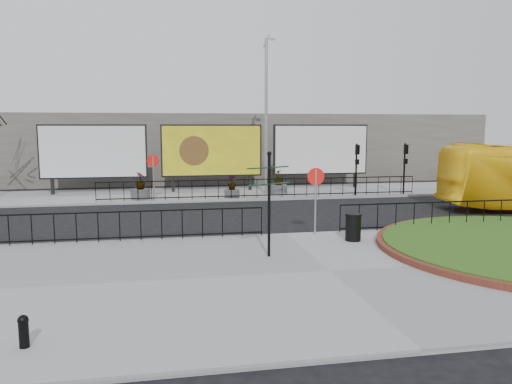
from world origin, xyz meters
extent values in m
plane|color=black|center=(0.00, 0.00, 0.00)|extent=(90.00, 90.00, 0.00)
cube|color=gray|center=(0.00, -5.00, 0.06)|extent=(30.00, 10.00, 0.12)
cube|color=gray|center=(0.00, 12.00, 0.06)|extent=(44.00, 6.00, 0.12)
cylinder|color=gray|center=(-5.00, 9.40, 1.32)|extent=(0.07, 0.07, 2.40)
cylinder|color=red|center=(-5.00, 9.40, 2.27)|extent=(0.64, 0.03, 0.64)
cylinder|color=white|center=(-5.00, 9.42, 2.27)|extent=(0.50, 0.03, 0.50)
cylinder|color=gray|center=(1.00, -0.40, 1.32)|extent=(0.07, 0.07, 2.40)
cylinder|color=red|center=(1.00, -0.40, 2.27)|extent=(0.64, 0.03, 0.64)
cylinder|color=white|center=(1.00, -0.38, 2.27)|extent=(0.50, 0.03, 0.50)
cube|color=black|center=(-10.90, 13.00, 0.62)|extent=(0.18, 0.18, 1.00)
cube|color=black|center=(-6.10, 13.00, 0.62)|extent=(0.18, 0.18, 1.00)
cube|color=black|center=(-8.50, 13.00, 2.62)|extent=(6.20, 0.25, 3.20)
cube|color=silver|center=(-8.50, 12.84, 2.62)|extent=(6.00, 0.06, 3.00)
cube|color=black|center=(-3.90, 13.00, 0.62)|extent=(0.18, 0.18, 1.00)
cube|color=black|center=(0.90, 13.00, 0.62)|extent=(0.18, 0.18, 1.00)
cube|color=black|center=(-1.50, 13.00, 2.62)|extent=(6.20, 0.25, 3.20)
cube|color=yellow|center=(-1.50, 12.84, 2.62)|extent=(6.00, 0.06, 3.00)
cube|color=black|center=(3.10, 13.00, 0.62)|extent=(0.18, 0.18, 1.00)
cube|color=black|center=(7.90, 13.00, 0.62)|extent=(0.18, 0.18, 1.00)
cube|color=black|center=(5.50, 13.00, 2.62)|extent=(6.20, 0.25, 3.20)
cube|color=silver|center=(5.50, 12.84, 2.62)|extent=(6.00, 0.06, 3.00)
cylinder|color=gray|center=(1.50, 11.00, 4.62)|extent=(0.18, 0.18, 9.00)
cylinder|color=gray|center=(1.50, 11.00, 8.97)|extent=(0.43, 0.10, 0.77)
cube|color=gray|center=(1.85, 11.00, 9.07)|extent=(0.35, 0.15, 0.12)
cylinder|color=black|center=(6.50, 9.40, 1.62)|extent=(0.10, 0.10, 3.00)
cube|color=black|center=(6.50, 9.28, 2.77)|extent=(0.22, 0.18, 0.55)
cube|color=black|center=(6.50, 9.28, 2.07)|extent=(0.20, 0.16, 0.30)
cylinder|color=black|center=(9.50, 9.40, 1.62)|extent=(0.10, 0.10, 3.00)
cube|color=black|center=(9.50, 9.28, 2.77)|extent=(0.22, 0.18, 0.55)
cube|color=black|center=(9.50, 9.28, 2.07)|extent=(0.20, 0.16, 0.30)
cube|color=#68635B|center=(0.00, 22.00, 2.50)|extent=(40.00, 10.00, 5.00)
cylinder|color=black|center=(-1.34, -3.17, 1.67)|extent=(0.09, 0.09, 3.11)
sphere|color=black|center=(-1.34, -3.17, 3.28)|extent=(0.14, 0.14, 0.14)
cube|color=black|center=(-1.70, -3.31, 2.86)|extent=(0.73, 0.39, 0.03)
cube|color=black|center=(-1.00, -2.98, 2.86)|extent=(0.70, 0.48, 0.03)
cube|color=black|center=(-1.68, -3.35, 2.36)|extent=(0.71, 0.45, 0.03)
cube|color=black|center=(-0.97, -3.03, 2.36)|extent=(0.73, 0.39, 0.03)
cylinder|color=black|center=(-7.01, -8.60, 0.37)|extent=(0.18, 0.18, 0.49)
sphere|color=black|center=(-7.01, -8.60, 0.63)|extent=(0.20, 0.20, 0.20)
cylinder|color=black|center=(2.00, -1.62, 0.57)|extent=(0.54, 0.54, 0.90)
cylinder|color=black|center=(2.00, -1.62, 1.05)|extent=(0.58, 0.58, 0.06)
cylinder|color=#4C4C4F|center=(-5.73, 10.09, 0.39)|extent=(1.06, 1.06, 0.55)
imported|color=#284E14|center=(-5.73, 10.09, 1.13)|extent=(0.71, 0.71, 0.93)
cylinder|color=#4C4C4F|center=(-0.70, 9.78, 0.34)|extent=(0.85, 0.85, 0.44)
imported|color=#284E14|center=(-0.70, 9.78, 0.99)|extent=(0.64, 0.64, 0.86)
cylinder|color=#4C4C4F|center=(2.22, 10.79, 0.39)|extent=(1.03, 1.03, 0.54)
imported|color=#284E14|center=(2.22, 10.79, 1.12)|extent=(0.71, 0.71, 0.92)
camera|label=1|loc=(-4.47, -17.79, 4.07)|focal=35.00mm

